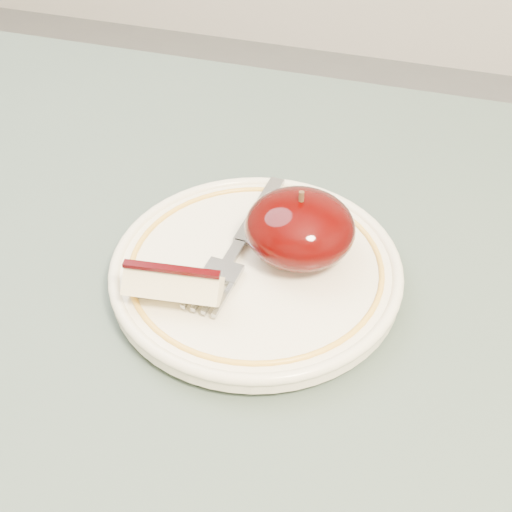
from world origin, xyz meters
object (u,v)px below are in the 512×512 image
(apple_half, at_px, (300,228))
(fork, at_px, (240,243))
(plate, at_px, (256,270))
(table, at_px, (186,469))

(apple_half, height_order, fork, apple_half)
(fork, bearing_deg, plate, -126.80)
(table, distance_m, plate, 0.16)
(apple_half, relative_size, fork, 0.50)
(plate, bearing_deg, fork, 138.54)
(apple_half, bearing_deg, table, -108.27)
(apple_half, distance_m, fork, 0.05)
(plate, distance_m, apple_half, 0.05)
(fork, bearing_deg, table, -175.90)
(plate, height_order, fork, fork)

